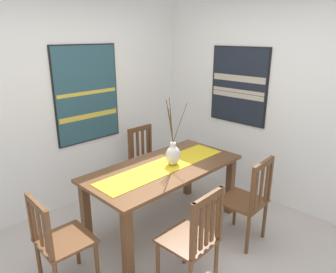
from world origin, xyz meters
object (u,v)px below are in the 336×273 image
at_px(centerpiece_vase, 173,154).
at_px(chair_1, 59,241).
at_px(chair_0, 194,238).
at_px(dining_table, 164,176).
at_px(chair_2, 248,200).
at_px(chair_3, 147,158).
at_px(painting_on_back_wall, 87,94).
at_px(painting_on_side_wall, 239,86).

bearing_deg(centerpiece_vase, chair_1, 179.24).
bearing_deg(chair_0, centerpiece_vase, 54.59).
bearing_deg(dining_table, chair_2, -61.11).
bearing_deg(dining_table, chair_3, 60.49).
bearing_deg(chair_2, dining_table, 118.89).
bearing_deg(painting_on_back_wall, painting_on_side_wall, -38.38).
xyz_separation_m(dining_table, centerpiece_vase, (0.10, -0.04, 0.24)).
bearing_deg(painting_on_side_wall, dining_table, -178.62).
bearing_deg(painting_on_back_wall, dining_table, -84.45).
bearing_deg(chair_1, chair_0, -45.08).
distance_m(chair_0, chair_3, 1.86).
relative_size(chair_0, painting_on_back_wall, 0.78).
bearing_deg(painting_on_back_wall, chair_1, -131.43).
height_order(chair_2, painting_on_side_wall, painting_on_side_wall).
xyz_separation_m(chair_1, chair_3, (1.70, 0.83, 0.01)).
height_order(centerpiece_vase, chair_1, centerpiece_vase).
relative_size(centerpiece_vase, painting_on_back_wall, 0.62).
height_order(dining_table, chair_3, chair_3).
relative_size(chair_2, painting_on_back_wall, 0.78).
distance_m(chair_1, painting_on_side_wall, 2.84).
height_order(chair_0, chair_1, chair_0).
distance_m(centerpiece_vase, chair_1, 1.40).
xyz_separation_m(chair_1, chair_2, (1.68, -0.76, 0.02)).
xyz_separation_m(painting_on_back_wall, painting_on_side_wall, (1.54, -1.22, 0.07)).
relative_size(dining_table, painting_on_back_wall, 1.42).
xyz_separation_m(chair_1, painting_on_back_wall, (1.12, 1.27, 0.91)).
xyz_separation_m(dining_table, chair_2, (0.43, -0.78, -0.15)).
bearing_deg(chair_1, dining_table, 0.95).
bearing_deg(painting_on_back_wall, chair_2, -74.77).
xyz_separation_m(chair_0, chair_1, (-0.79, 0.79, -0.03)).
bearing_deg(dining_table, painting_on_side_wall, 1.38).
xyz_separation_m(centerpiece_vase, chair_0, (-0.55, -0.78, -0.38)).
bearing_deg(chair_3, painting_on_back_wall, 142.48).
bearing_deg(chair_2, chair_3, 89.12).
bearing_deg(chair_0, chair_2, 1.93).
relative_size(dining_table, chair_2, 1.82).
relative_size(chair_2, chair_3, 1.05).
bearing_deg(centerpiece_vase, painting_on_side_wall, 3.14).
height_order(chair_0, chair_3, chair_0).
xyz_separation_m(chair_0, painting_on_side_wall, (1.87, 0.85, 0.96)).
bearing_deg(painting_on_back_wall, chair_0, -99.12).
xyz_separation_m(chair_0, chair_2, (0.89, 0.03, -0.01)).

